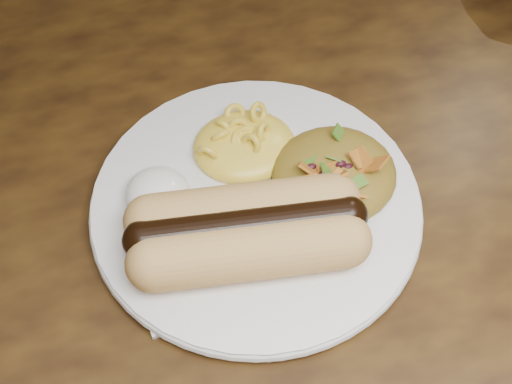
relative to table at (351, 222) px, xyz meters
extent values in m
cube|color=#49300F|center=(0.00, 0.00, 0.07)|extent=(1.60, 0.90, 0.04)
cylinder|color=white|center=(-0.10, -0.02, 0.10)|extent=(0.26, 0.26, 0.01)
cylinder|color=#F8AE61|center=(-0.12, -0.08, 0.13)|extent=(0.14, 0.06, 0.04)
cylinder|color=#F8AE61|center=(-0.12, -0.05, 0.13)|extent=(0.14, 0.06, 0.04)
cylinder|color=black|center=(-0.12, -0.06, 0.13)|extent=(0.15, 0.05, 0.03)
ellipsoid|color=#FFE342|center=(-0.10, 0.03, 0.12)|extent=(0.11, 0.11, 0.03)
ellipsoid|color=white|center=(-0.17, 0.00, 0.12)|extent=(0.06, 0.06, 0.03)
ellipsoid|color=#C14626|center=(-0.03, -0.02, 0.12)|extent=(0.10, 0.10, 0.04)
cube|color=white|center=(-0.20, -0.06, 0.09)|extent=(0.03, 0.15, 0.00)
camera|label=1|loc=(-0.18, -0.33, 0.57)|focal=50.00mm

